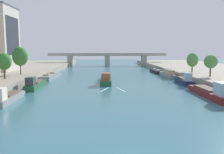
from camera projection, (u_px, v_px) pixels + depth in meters
barge_midriver at (106, 79)px, 64.23m from camera, size 3.27×17.54×3.09m
wake_behind_barge at (113, 90)px, 52.42m from camera, size 5.60×5.95×0.03m
moored_boat_left_near at (8, 97)px, 39.75m from camera, size 2.29×11.40×2.99m
moored_boat_left_second at (35, 84)px, 54.58m from camera, size 2.85×13.23×2.98m
moored_boat_left_upstream at (50, 76)px, 73.02m from camera, size 3.72×16.08×2.38m
moored_boat_right_second at (211, 92)px, 43.83m from camera, size 3.11×15.78×3.43m
moored_boat_right_upstream at (184, 80)px, 60.48m from camera, size 2.47×10.64×3.30m
moored_boat_right_downstream at (168, 74)px, 76.22m from camera, size 2.73×14.48×2.57m
moored_boat_right_near at (156, 71)px, 90.81m from camera, size 2.73×13.06×2.20m
tree_left_third at (4, 62)px, 54.38m from camera, size 3.49×3.49×6.08m
tree_left_second at (20, 56)px, 63.84m from camera, size 4.17×4.17×7.62m
tree_right_distant at (211, 62)px, 59.04m from camera, size 3.34×3.34×5.56m
tree_right_far at (192, 60)px, 72.26m from camera, size 3.52×3.52×5.85m
bridge_far at (107, 58)px, 129.48m from camera, size 65.10×4.40×7.07m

